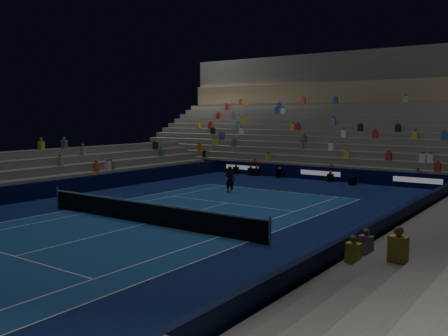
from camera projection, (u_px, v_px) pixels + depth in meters
ground at (146, 224)px, 22.19m from camera, size 90.00×90.00×0.00m
court_surface at (146, 224)px, 22.19m from camera, size 10.97×23.77×0.01m
sponsor_barrier_far at (321, 174)px, 37.10m from camera, size 44.00×0.25×1.00m
sponsor_barrier_east at (355, 246)px, 16.52m from camera, size 0.25×37.00×1.00m
sponsor_barrier_west at (21, 193)px, 27.75m from camera, size 0.25×37.00×1.00m
grandstand_main at (366, 132)px, 44.39m from camera, size 44.00×15.20×11.20m
tennis_net at (146, 213)px, 22.13m from camera, size 12.90×0.10×1.10m
tennis_player at (230, 179)px, 31.12m from camera, size 0.68×0.52×1.66m
broadcast_camera at (352, 181)px, 34.57m from camera, size 0.44×0.87×0.56m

